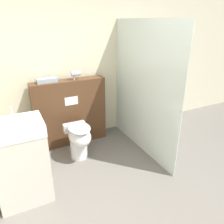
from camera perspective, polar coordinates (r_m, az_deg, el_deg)
ground_plane at (r=2.83m, az=9.61°, el=-24.14°), size 12.00×12.00×0.00m
wall_back at (r=3.94m, az=-7.81°, el=10.91°), size 8.00×0.06×2.50m
partition_panel at (r=3.86m, az=-10.84°, el=-0.09°), size 1.23×0.26×1.15m
shower_glass at (r=3.48m, az=8.04°, el=5.72°), size 0.04×1.77×2.08m
toilet at (r=3.46m, az=-8.62°, el=-6.93°), size 0.35×0.55×0.58m
sink_vanity at (r=2.84m, az=-22.58°, el=-11.91°), size 0.60×0.50×1.17m
hair_drier at (r=3.66m, az=-9.37°, el=9.89°), size 0.18×0.09×0.15m
folded_towel at (r=3.62m, az=-16.63°, el=7.95°), size 0.32×0.14×0.07m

